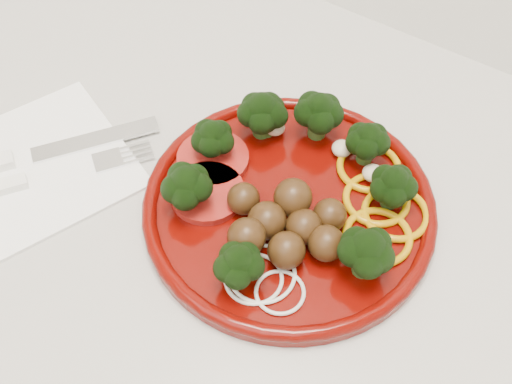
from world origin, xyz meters
The scene contains 5 objects.
counter centered at (0.00, 1.70, 0.45)m, with size 2.40×0.60×0.90m.
plate centered at (0.01, 1.71, 0.92)m, with size 0.27×0.27×0.06m.
napkin centered at (-0.22, 1.61, 0.90)m, with size 0.17×0.17×0.00m, color white.
knife centered at (-0.25, 1.60, 0.91)m, with size 0.16×0.20×0.01m.
fork centered at (-0.22, 1.58, 0.91)m, with size 0.14×0.18×0.01m.
Camera 1 is at (0.18, 1.40, 1.39)m, focal length 45.00 mm.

